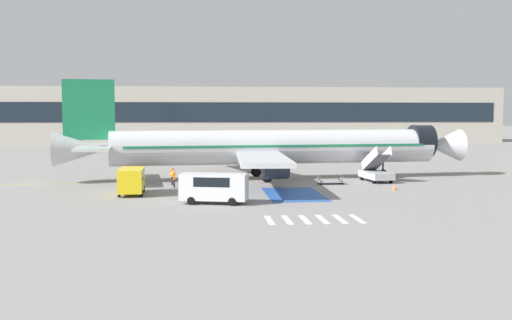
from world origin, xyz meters
The scene contains 19 objects.
ground_plane centered at (0.00, 0.00, 0.00)m, with size 600.00×600.00×0.00m, color gray.
apron_leadline_yellow centered at (1.31, -0.71, 0.00)m, with size 0.20×79.49×0.01m, color gold.
apron_stand_patch_blue centered at (1.31, -13.36, 0.00)m, with size 4.91×9.82×0.01m, color #2856A8.
apron_walkway_bar_0 centered at (-2.29, -26.06, 0.00)m, with size 0.44×3.60×0.01m, color silver.
apron_walkway_bar_1 centered at (-1.09, -26.06, 0.00)m, with size 0.44×3.60×0.01m, color silver.
apron_walkway_bar_2 centered at (0.11, -26.06, 0.00)m, with size 0.44×3.60×0.01m, color silver.
apron_walkway_bar_3 centered at (1.31, -26.06, 0.00)m, with size 0.44×3.60×0.01m, color silver.
apron_walkway_bar_4 centered at (2.51, -26.06, 0.00)m, with size 0.44×3.60×0.01m, color silver.
apron_walkway_bar_5 centered at (3.71, -26.06, 0.00)m, with size 0.44×3.60×0.01m, color silver.
airliner centered at (0.65, -0.78, 3.52)m, with size 45.25×34.88×10.63m.
boarding_stairs_forward centered at (11.48, -4.06, 0.97)m, with size 2.69×5.40×3.85m.
fuel_tanker centered at (-6.07, 24.04, 1.89)m, with size 10.68×3.04×3.70m.
service_van_0 centered at (-12.97, -12.19, 1.38)m, with size 2.22×4.91×2.31m.
service_van_1 centered at (-5.83, -18.31, 1.42)m, with size 5.55×3.08×2.39m.
baggage_cart centered at (6.23, -5.89, 0.26)m, with size 2.65×1.59×0.87m.
ground_crew_0 centered at (-9.72, -5.42, 1.02)m, with size 0.48×0.43×1.76m.
ground_crew_1 centered at (-9.45, -7.70, 0.96)m, with size 0.23×0.43×1.67m.
traffic_cone_0 centered at (11.18, -11.13, 0.24)m, with size 0.44×0.44×0.49m.
terminal_building centered at (3.27, 87.38, 6.93)m, with size 133.17×12.10×13.86m.
Camera 1 is at (-6.72, -65.37, 7.04)m, focal length 42.00 mm.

